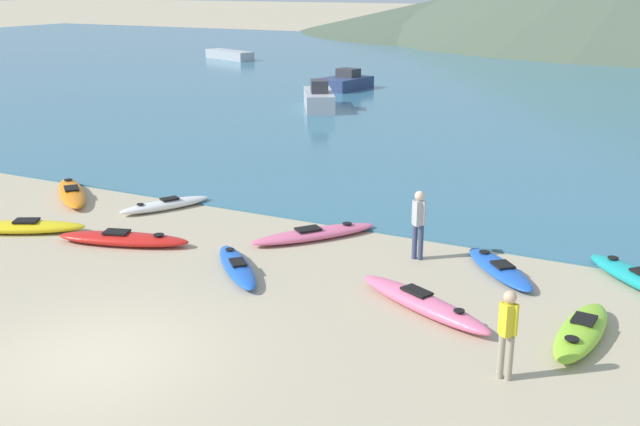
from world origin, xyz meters
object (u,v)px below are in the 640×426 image
kayak_on_sand_2 (21,227)px  moored_boat_0 (345,82)px  kayak_on_sand_0 (314,234)px  kayak_on_sand_4 (581,331)px  kayak_on_sand_7 (72,193)px  person_near_foreground (508,329)px  kayak_on_sand_3 (123,239)px  moored_boat_3 (229,55)px  kayak_on_sand_5 (165,205)px  kayak_on_sand_8 (423,303)px  person_near_waterline (419,221)px  moored_boat_1 (319,99)px  kayak_on_sand_9 (237,267)px  kayak_on_sand_1 (499,268)px  kayak_on_sand_6 (638,278)px

kayak_on_sand_2 → moored_boat_0: size_ratio=0.93×
kayak_on_sand_0 → kayak_on_sand_4: 7.56m
kayak_on_sand_2 → kayak_on_sand_7: (-1.21, 3.05, 0.02)m
person_near_foreground → kayak_on_sand_2: bearing=172.4°
kayak_on_sand_3 → moored_boat_3: moored_boat_3 is taller
kayak_on_sand_5 → kayak_on_sand_7: size_ratio=0.86×
kayak_on_sand_5 → kayak_on_sand_8: size_ratio=0.78×
kayak_on_sand_0 → kayak_on_sand_7: kayak_on_sand_7 is taller
kayak_on_sand_7 → person_near_waterline: (11.23, -0.15, 0.80)m
kayak_on_sand_8 → moored_boat_0: size_ratio=0.95×
kayak_on_sand_5 → moored_boat_3: (-22.22, 36.67, 0.28)m
kayak_on_sand_7 → kayak_on_sand_3: bearing=-30.8°
moored_boat_0 → moored_boat_1: size_ratio=0.85×
kayak_on_sand_3 → kayak_on_sand_9: kayak_on_sand_3 is taller
kayak_on_sand_1 → kayak_on_sand_3: kayak_on_sand_3 is taller
kayak_on_sand_1 → moored_boat_0: 29.82m
moored_boat_0 → moored_boat_3: bearing=143.9°
kayak_on_sand_4 → moored_boat_0: bearing=122.8°
kayak_on_sand_8 → person_near_waterline: person_near_waterline is taller
kayak_on_sand_6 → person_near_waterline: (-4.86, -0.63, 0.79)m
kayak_on_sand_6 → kayak_on_sand_0: bearing=-176.7°
kayak_on_sand_1 → moored_boat_3: 49.16m
kayak_on_sand_4 → moored_boat_3: moored_boat_3 is taller
kayak_on_sand_9 → kayak_on_sand_0: bearing=80.0°
kayak_on_sand_0 → moored_boat_1: 19.99m
kayak_on_sand_2 → kayak_on_sand_5: kayak_on_sand_2 is taller
kayak_on_sand_5 → moored_boat_1: (-3.97, 17.50, 0.45)m
moored_boat_0 → kayak_on_sand_8: bearing=-61.9°
kayak_on_sand_2 → kayak_on_sand_9: 6.65m
kayak_on_sand_2 → person_near_foreground: bearing=-7.6°
kayak_on_sand_2 → kayak_on_sand_4: (14.18, 0.29, 0.02)m
kayak_on_sand_1 → kayak_on_sand_9: 5.97m
kayak_on_sand_1 → moored_boat_3: moored_boat_3 is taller
kayak_on_sand_3 → kayak_on_sand_4: bearing=-1.0°
kayak_on_sand_8 → moored_boat_1: 24.50m
kayak_on_sand_7 → kayak_on_sand_2: bearing=-68.3°
kayak_on_sand_7 → moored_boat_0: bearing=95.9°
moored_boat_1 → kayak_on_sand_5: bearing=-77.2°
kayak_on_sand_3 → kayak_on_sand_6: (11.81, 3.04, 0.02)m
kayak_on_sand_0 → kayak_on_sand_8: (3.98, -2.93, 0.04)m
kayak_on_sand_4 → kayak_on_sand_5: bearing=165.6°
kayak_on_sand_4 → kayak_on_sand_8: kayak_on_sand_8 is taller
kayak_on_sand_0 → moored_boat_0: size_ratio=0.88×
person_near_waterline → kayak_on_sand_5: bearing=176.3°
kayak_on_sand_2 → moored_boat_1: size_ratio=0.79×
kayak_on_sand_5 → person_near_waterline: bearing=-3.7°
person_near_foreground → moored_boat_3: bearing=128.6°
kayak_on_sand_0 → moored_boat_1: size_ratio=0.75×
kayak_on_sand_0 → kayak_on_sand_3: size_ratio=0.91×
kayak_on_sand_0 → kayak_on_sand_5: kayak_on_sand_5 is taller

